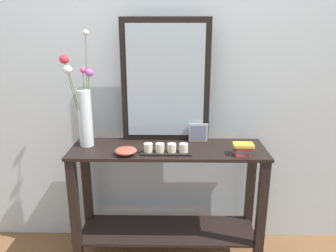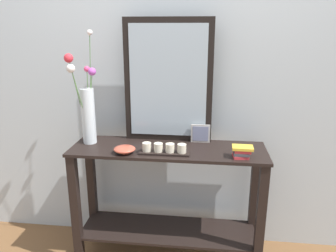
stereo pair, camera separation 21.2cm
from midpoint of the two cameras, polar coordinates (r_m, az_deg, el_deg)
name	(u,v)px [view 1 (the left image)]	position (r m, az deg, el deg)	size (l,w,h in m)	color
wall_back	(169,66)	(2.36, -2.49, 10.31)	(6.40, 0.08, 2.70)	#B2BCC1
console_table	(168,194)	(2.31, -2.69, -11.71)	(1.29, 0.40, 0.85)	black
mirror_leaning	(166,81)	(2.23, -3.18, 7.73)	(0.60, 0.03, 0.83)	black
tall_vase_left	(84,110)	(2.24, -17.13, 2.67)	(0.21, 0.17, 0.75)	silver
candle_tray	(166,149)	(2.06, -3.32, -4.14)	(0.32, 0.09, 0.07)	black
picture_frame_small	(198,133)	(2.28, 2.64, -1.18)	(0.13, 0.01, 0.13)	#B7B2AD
decorative_bowl	(126,151)	(2.08, -10.27, -4.30)	(0.14, 0.14, 0.05)	#B24C38
book_stack	(243,149)	(2.07, 10.00, -3.97)	(0.13, 0.09, 0.07)	#C63338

